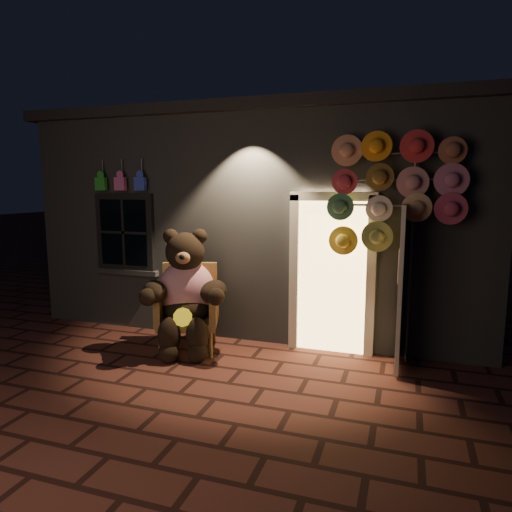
% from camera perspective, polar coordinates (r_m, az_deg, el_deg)
% --- Properties ---
extents(ground, '(60.00, 60.00, 0.00)m').
position_cam_1_polar(ground, '(5.65, -7.50, -14.95)').
color(ground, '#542720').
rests_on(ground, ground).
extents(shop_building, '(7.30, 5.95, 3.51)m').
position_cam_1_polar(shop_building, '(8.94, 3.59, 5.29)').
color(shop_building, slate).
rests_on(shop_building, ground).
extents(wicker_armchair, '(0.99, 0.95, 1.18)m').
position_cam_1_polar(wicker_armchair, '(6.49, -8.42, -6.32)').
color(wicker_armchair, olive).
rests_on(wicker_armchair, ground).
extents(teddy_bear, '(1.17, 1.10, 1.71)m').
position_cam_1_polar(teddy_bear, '(6.29, -8.80, -4.54)').
color(teddy_bear, '#AA122A').
rests_on(teddy_bear, ground).
extents(hat_rack, '(1.64, 0.22, 2.90)m').
position_cam_1_polar(hat_rack, '(5.92, 16.55, 7.96)').
color(hat_rack, '#59595E').
rests_on(hat_rack, ground).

